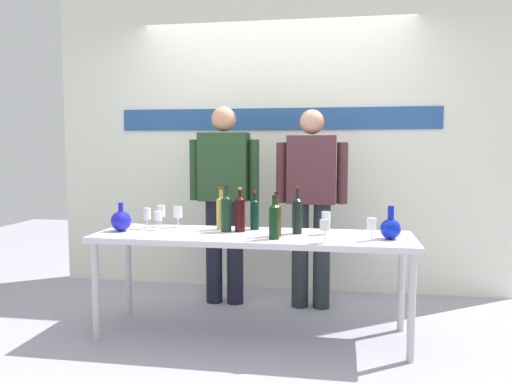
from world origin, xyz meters
The scene contains 21 objects.
ground_plane centered at (0.00, 0.00, 0.00)m, with size 10.00×10.00×0.00m, color #A2A0AD.
back_wall centered at (0.00, 1.29, 1.50)m, with size 4.25×0.11×3.00m.
display_table centered at (0.00, 0.00, 0.67)m, with size 2.23×0.64×0.73m.
decanter_blue_left centered at (-0.97, -0.03, 0.81)m, with size 0.15×0.15×0.21m.
decanter_blue_right centered at (0.94, -0.03, 0.81)m, with size 0.14×0.14×0.22m.
presenter_left centered at (-0.37, 0.71, 0.96)m, with size 0.60×0.22×1.68m.
presenter_right centered at (0.37, 0.71, 0.94)m, with size 0.59×0.22×1.65m.
wine_bottle_0 centered at (-0.27, 0.16, 0.87)m, with size 0.07×0.07×0.31m.
wine_bottle_1 centered at (0.17, -0.16, 0.86)m, with size 0.07×0.07×0.29m.
wine_bottle_2 centered at (-0.02, 0.20, 0.86)m, with size 0.06×0.06×0.29m.
wine_bottle_3 centered at (-0.21, 0.08, 0.88)m, with size 0.08×0.08×0.34m.
wine_bottle_4 centered at (0.31, 0.08, 0.87)m, with size 0.07×0.07×0.34m.
wine_bottle_5 centered at (0.18, -0.05, 0.86)m, with size 0.07×0.07×0.31m.
wine_bottle_6 centered at (-0.11, 0.09, 0.87)m, with size 0.07×0.07×0.32m.
wine_glass_left_0 centered at (-0.61, 0.20, 0.85)m, with size 0.07×0.07×0.16m.
wine_glass_left_1 centered at (-0.75, 0.22, 0.85)m, with size 0.06×0.06×0.17m.
wine_glass_left_2 centered at (-0.82, 0.11, 0.84)m, with size 0.06×0.06×0.16m.
wine_glass_left_3 centered at (-0.72, 0.06, 0.83)m, with size 0.06×0.06×0.14m.
wine_glass_right_0 centered at (0.51, -0.24, 0.85)m, with size 0.07×0.07×0.15m.
wine_glass_right_1 centered at (0.81, -0.11, 0.84)m, with size 0.06×0.06×0.15m.
wine_glass_right_2 centered at (0.51, 0.08, 0.85)m, with size 0.06×0.06×0.16m.
Camera 1 is at (0.61, -3.45, 1.35)m, focal length 35.41 mm.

